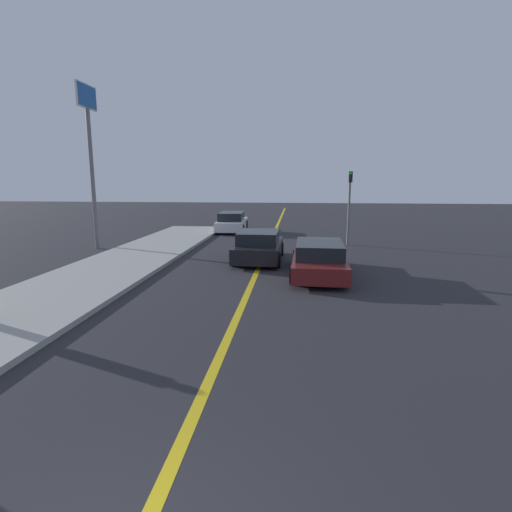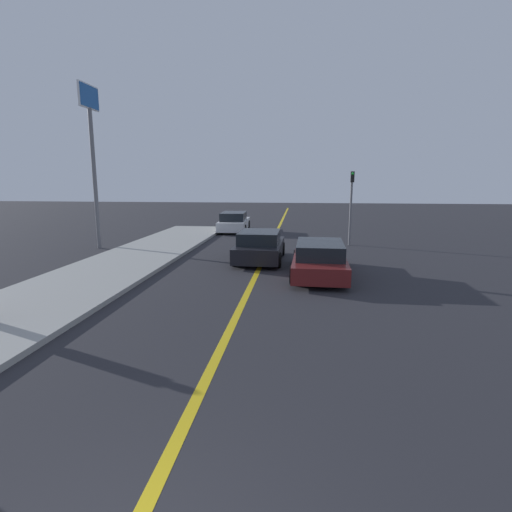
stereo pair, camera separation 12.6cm
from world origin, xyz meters
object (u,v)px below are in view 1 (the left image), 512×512
object	(u,v)px
car_far_distant	(232,222)
car_near_right_lane	(319,259)
car_ahead_center	(259,246)
traffic_light	(349,200)
roadside_sign	(89,133)

from	to	relation	value
car_far_distant	car_near_right_lane	bearing A→B (deg)	-69.75
car_ahead_center	car_far_distant	xyz separation A→B (m)	(-2.78, 9.93, 0.00)
car_ahead_center	traffic_light	size ratio (longest dim) A/B	1.07
car_near_right_lane	car_far_distant	xyz separation A→B (m)	(-5.19, 12.35, 0.02)
car_near_right_lane	car_ahead_center	bearing A→B (deg)	136.40
car_near_right_lane	traffic_light	xyz separation A→B (m)	(1.90, 7.10, 1.78)
car_ahead_center	car_far_distant	bearing A→B (deg)	106.32
car_ahead_center	car_near_right_lane	bearing A→B (deg)	-44.43
car_far_distant	traffic_light	world-z (taller)	traffic_light
traffic_light	car_ahead_center	bearing A→B (deg)	-132.76
car_ahead_center	traffic_light	bearing A→B (deg)	47.93
car_far_distant	roadside_sign	xyz separation A→B (m)	(-5.66, -7.66, 5.04)
car_ahead_center	roadside_sign	world-z (taller)	roadside_sign
car_near_right_lane	car_ahead_center	world-z (taller)	car_ahead_center
car_near_right_lane	car_far_distant	distance (m)	13.40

